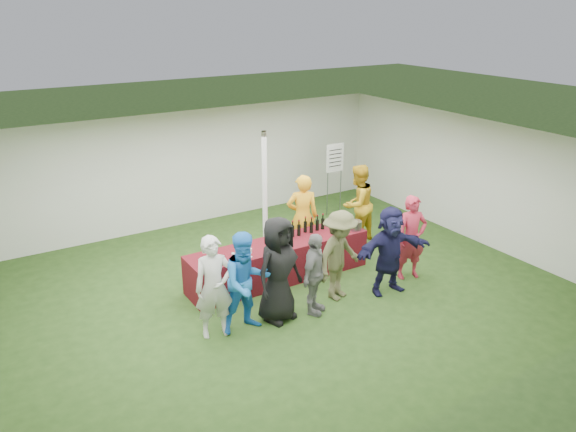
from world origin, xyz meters
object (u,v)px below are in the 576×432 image
staff_back (357,204)px  customer_5 (390,250)px  customer_1 (246,282)px  customer_2 (278,270)px  dump_bucket (355,225)px  staff_pourer (302,217)px  customer_0 (214,287)px  serving_table (279,261)px  customer_6 (412,238)px  wine_list_sign (335,163)px  customer_3 (314,274)px  customer_4 (339,256)px

staff_back → customer_5: 2.34m
customer_1 → customer_2: size_ratio=0.93×
dump_bucket → customer_2: customer_2 is taller
dump_bucket → customer_2: bearing=-156.8°
dump_bucket → staff_pourer: bearing=130.3°
staff_pourer → customer_0: size_ratio=1.05×
customer_1 → serving_table: bearing=45.2°
customer_1 → customer_6: size_ratio=1.03×
customer_1 → staff_pourer: bearing=41.7°
customer_0 → customer_1: size_ratio=1.00×
wine_list_sign → staff_back: size_ratio=1.03×
customer_1 → customer_2: bearing=3.8°
wine_list_sign → customer_3: (-3.11, -3.73, -0.59)m
customer_6 → staff_back: bearing=98.6°
customer_4 → customer_1: bearing=162.7°
customer_5 → dump_bucket: bearing=87.0°
dump_bucket → customer_6: customer_6 is taller
staff_pourer → staff_back: bearing=-154.8°
serving_table → customer_2: bearing=-121.1°
staff_back → customer_1: (-3.72, -1.92, -0.03)m
wine_list_sign → dump_bucket: bearing=-117.7°
staff_pourer → wine_list_sign: bearing=-116.9°
dump_bucket → customer_4: size_ratio=0.15×
wine_list_sign → customer_4: bearing=-124.7°
wine_list_sign → customer_0: (-4.82, -3.48, -0.47)m
customer_3 → customer_4: 0.71m
customer_1 → customer_2: (0.60, 0.02, 0.06)m
customer_3 → customer_6: customer_6 is taller
staff_pourer → customer_2: customer_2 is taller
dump_bucket → customer_5: bearing=-98.7°
serving_table → customer_0: 2.22m
staff_back → customer_4: size_ratio=1.06×
customer_0 → customer_3: customer_0 is taller
wine_list_sign → staff_pourer: 2.71m
customer_2 → customer_5: size_ratio=1.10×
customer_2 → customer_3: bearing=-29.3°
dump_bucket → wine_list_sign: bearing=62.3°
customer_4 → customer_6: 1.65m
customer_0 → customer_5: bearing=4.8°
dump_bucket → staff_back: bearing=49.8°
customer_2 → wine_list_sign: bearing=29.0°
customer_4 → dump_bucket: bearing=21.9°
customer_2 → customer_6: customer_2 is taller
staff_pourer → customer_6: size_ratio=1.08×
serving_table → customer_6: 2.55m
wine_list_sign → staff_back: (-0.59, -1.67, -0.44)m
dump_bucket → customer_3: (-1.77, -1.17, -0.12)m
staff_back → customer_1: bearing=13.8°
staff_pourer → customer_0: 3.27m
customer_4 → customer_6: bearing=-21.1°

